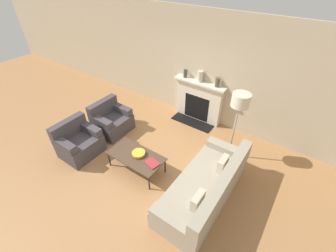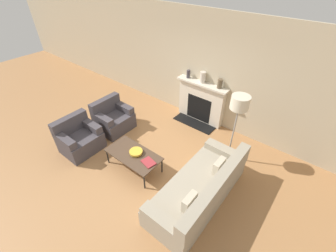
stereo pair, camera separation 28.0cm
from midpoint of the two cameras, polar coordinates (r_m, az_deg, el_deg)
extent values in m
plane|color=#A87547|center=(5.30, -5.97, -9.00)|extent=(18.00, 18.00, 0.00)
cube|color=#BCAD8E|center=(6.10, 9.62, 14.13)|extent=(18.00, 0.06, 2.90)
cube|color=beige|center=(6.33, 9.64, 5.88)|extent=(1.34, 0.20, 1.11)
cube|color=black|center=(6.35, 9.10, 4.39)|extent=(0.73, 0.04, 0.72)
cube|color=black|center=(6.43, 7.86, 0.74)|extent=(1.20, 0.40, 0.02)
cube|color=beige|center=(6.03, 10.06, 10.46)|extent=(1.46, 0.28, 0.05)
cube|color=#9E937F|center=(4.56, 9.28, -15.86)|extent=(0.93, 2.26, 0.41)
cube|color=#9E937F|center=(4.15, 14.43, -14.80)|extent=(0.20, 2.26, 0.42)
cube|color=#9E937F|center=(5.00, 15.69, -6.15)|extent=(0.86, 0.22, 0.15)
cube|color=#9E937F|center=(3.83, 1.14, -23.18)|extent=(0.86, 0.22, 0.15)
cube|color=#C0B49C|center=(4.57, 14.57, -9.85)|extent=(0.12, 0.32, 0.28)
cube|color=#C0B49C|center=(3.97, 7.61, -18.61)|extent=(0.12, 0.32, 0.28)
cube|color=#423D42|center=(5.76, -19.82, -4.01)|extent=(0.75, 0.88, 0.43)
cube|color=#423D42|center=(5.73, -22.37, 0.41)|extent=(0.18, 0.88, 0.41)
cube|color=#423D42|center=(5.46, -23.41, -3.45)|extent=(0.68, 0.18, 0.18)
cube|color=#423D42|center=(5.70, -17.66, 0.04)|extent=(0.68, 0.18, 0.18)
cube|color=#423D42|center=(6.19, -12.08, 0.88)|extent=(0.75, 0.88, 0.43)
cube|color=#423D42|center=(6.16, -14.41, 5.03)|extent=(0.18, 0.88, 0.41)
cube|color=#423D42|center=(5.85, -15.00, 1.67)|extent=(0.68, 0.18, 0.18)
cube|color=#423D42|center=(6.20, -10.05, 4.66)|extent=(0.68, 0.18, 0.18)
cube|color=#4C3828|center=(4.90, -7.18, -7.20)|extent=(1.22, 0.63, 0.03)
cylinder|color=black|center=(5.26, -13.59, -7.57)|extent=(0.03, 0.03, 0.38)
cylinder|color=black|center=(4.65, -4.27, -14.01)|extent=(0.03, 0.03, 0.38)
cylinder|color=black|center=(5.49, -9.25, -4.49)|extent=(0.03, 0.03, 0.38)
cylinder|color=black|center=(4.92, 0.09, -10.11)|extent=(0.03, 0.03, 0.38)
cylinder|color=gold|center=(4.89, -6.47, -6.85)|extent=(0.10, 0.10, 0.02)
cylinder|color=gold|center=(4.87, -6.49, -6.57)|extent=(0.29, 0.29, 0.05)
cube|color=#9E2D33|center=(4.68, -3.26, -9.22)|extent=(0.31, 0.26, 0.02)
cylinder|color=gray|center=(5.56, 16.29, -7.69)|extent=(0.39, 0.39, 0.03)
cylinder|color=gray|center=(5.10, 17.67, -2.00)|extent=(0.03, 0.03, 1.40)
cylinder|color=beige|center=(4.65, 19.51, 5.62)|extent=(0.37, 0.37, 0.28)
cylinder|color=#3D383D|center=(6.20, 6.51, 12.98)|extent=(0.10, 0.10, 0.22)
cylinder|color=beige|center=(5.99, 10.19, 12.08)|extent=(0.15, 0.15, 0.29)
cylinder|color=brown|center=(5.81, 14.39, 10.34)|extent=(0.12, 0.12, 0.24)
camera|label=1|loc=(0.14, -88.55, 1.12)|focal=24.00mm
camera|label=2|loc=(0.14, 91.45, -1.12)|focal=24.00mm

